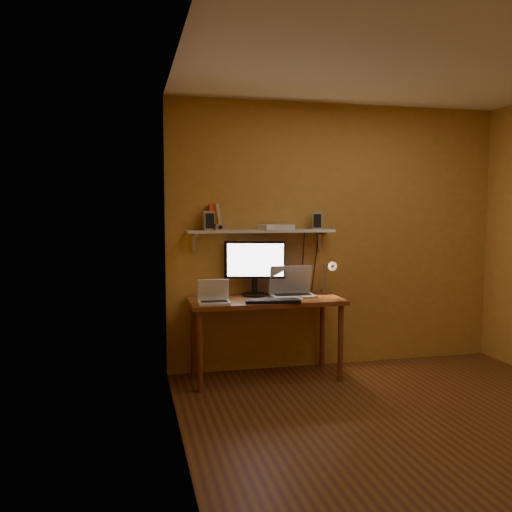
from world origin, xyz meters
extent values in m
cube|color=brown|center=(0.00, 0.00, -0.01)|extent=(3.40, 3.20, 0.02)
cube|color=silver|center=(0.00, 0.00, 2.61)|extent=(3.40, 3.20, 0.02)
cube|color=#BD8239|center=(0.00, 1.61, 1.30)|extent=(3.40, 0.02, 2.60)
cube|color=#BD8239|center=(-1.71, 0.00, 1.30)|extent=(0.02, 3.20, 2.60)
cube|color=brown|center=(-0.82, 1.28, 0.73)|extent=(1.40, 0.60, 0.04)
cylinder|color=brown|center=(-1.46, 1.04, 0.35)|extent=(0.05, 0.05, 0.71)
cylinder|color=brown|center=(-0.18, 1.04, 0.35)|extent=(0.05, 0.05, 0.71)
cylinder|color=brown|center=(-1.46, 1.52, 0.35)|extent=(0.05, 0.05, 0.71)
cylinder|color=brown|center=(-0.18, 1.52, 0.35)|extent=(0.05, 0.05, 0.71)
cube|color=silver|center=(-0.82, 1.47, 1.36)|extent=(1.40, 0.25, 0.02)
cube|color=silver|center=(-1.44, 1.58, 1.26)|extent=(0.03, 0.03, 0.18)
cube|color=silver|center=(-0.20, 1.58, 1.26)|extent=(0.03, 0.03, 0.18)
cylinder|color=black|center=(-0.88, 1.47, 0.76)|extent=(0.29, 0.29, 0.02)
cube|color=black|center=(-0.88, 1.47, 0.85)|extent=(0.06, 0.06, 0.18)
cube|color=black|center=(-0.88, 1.47, 1.09)|extent=(0.56, 0.17, 0.35)
cube|color=white|center=(-0.88, 1.45, 1.09)|extent=(0.51, 0.13, 0.31)
cube|color=#94979C|center=(-0.54, 1.33, 0.76)|extent=(0.41, 0.30, 0.02)
cube|color=black|center=(-0.54, 1.33, 0.77)|extent=(0.35, 0.17, 0.00)
cube|color=#94979C|center=(-0.54, 1.42, 0.90)|extent=(0.41, 0.13, 0.27)
cube|color=#141138|center=(-0.54, 1.42, 0.90)|extent=(0.36, 0.10, 0.23)
cube|color=silver|center=(-1.32, 1.13, 0.76)|extent=(0.29, 0.21, 0.02)
cube|color=black|center=(-1.32, 1.13, 0.77)|extent=(0.24, 0.12, 0.00)
cube|color=silver|center=(-1.31, 1.20, 0.86)|extent=(0.28, 0.07, 0.19)
cube|color=black|center=(-1.31, 1.20, 0.86)|extent=(0.24, 0.05, 0.16)
cube|color=black|center=(-0.80, 1.07, 0.76)|extent=(0.50, 0.24, 0.03)
ellipsoid|color=silver|center=(-0.57, 1.09, 0.77)|extent=(0.10, 0.08, 0.03)
cube|color=silver|center=(-0.16, 1.52, 0.74)|extent=(0.05, 0.06, 0.08)
cylinder|color=silver|center=(-0.16, 1.52, 0.89)|extent=(0.02, 0.02, 0.28)
cylinder|color=silver|center=(-0.16, 1.44, 1.03)|extent=(0.01, 0.16, 0.01)
cone|color=silver|center=(-0.16, 1.36, 1.03)|extent=(0.09, 0.09, 0.09)
sphere|color=#FFE0A5|center=(-0.16, 1.34, 1.03)|extent=(0.04, 0.04, 0.04)
cube|color=#94979C|center=(-1.31, 1.47, 1.46)|extent=(0.10, 0.10, 0.18)
cube|color=#94979C|center=(-0.25, 1.48, 1.46)|extent=(0.12, 0.12, 0.16)
cube|color=#F74A25|center=(-1.28, 1.50, 1.50)|extent=(0.07, 0.17, 0.24)
cube|color=#943C0A|center=(-1.24, 1.50, 1.50)|extent=(0.07, 0.17, 0.24)
cube|color=#C9AE93|center=(-1.21, 1.50, 1.50)|extent=(0.08, 0.17, 0.24)
cube|color=silver|center=(-1.22, 1.42, 1.40)|extent=(0.10, 0.06, 0.06)
cylinder|color=black|center=(-1.22, 1.40, 1.40)|extent=(0.04, 0.03, 0.03)
cube|color=silver|center=(-0.67, 1.46, 1.40)|extent=(0.34, 0.27, 0.05)
camera|label=1|loc=(-2.03, -3.47, 1.57)|focal=38.00mm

